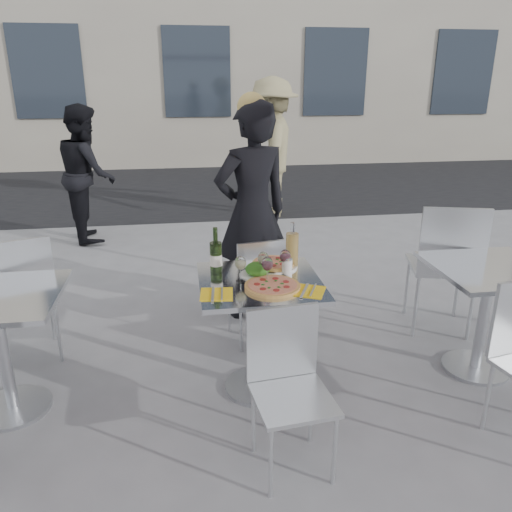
{
  "coord_description": "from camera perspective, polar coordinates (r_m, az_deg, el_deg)",
  "views": [
    {
      "loc": [
        -0.43,
        -2.71,
        1.88
      ],
      "look_at": [
        0.0,
        0.15,
        0.85
      ],
      "focal_mm": 35.0,
      "sensor_mm": 36.0,
      "label": 1
    }
  ],
  "objects": [
    {
      "name": "chair_near",
      "position": [
        2.55,
        3.68,
        -13.54
      ],
      "size": [
        0.41,
        0.42,
        0.82
      ],
      "rotation": [
        0.0,
        0.0,
        0.11
      ],
      "color": "silver",
      "rests_on": "ground"
    },
    {
      "name": "main_table",
      "position": [
        3.06,
        0.42,
        -6.43
      ],
      "size": [
        0.72,
        0.72,
        0.75
      ],
      "color": "#B7BABF",
      "rests_on": "ground"
    },
    {
      "name": "side_chair_lfar",
      "position": [
        3.68,
        -25.26,
        -3.56
      ],
      "size": [
        0.55,
        0.55,
        0.93
      ],
      "rotation": [
        0.0,
        0.0,
        3.49
      ],
      "color": "silver",
      "rests_on": "ground"
    },
    {
      "name": "pedestrian_b",
      "position": [
        7.15,
        1.8,
        12.21
      ],
      "size": [
        1.03,
        1.39,
        1.92
      ],
      "primitive_type": "imported",
      "rotation": [
        0.0,
        0.0,
        4.43
      ],
      "color": "tan",
      "rests_on": "ground"
    },
    {
      "name": "street_asphalt",
      "position": [
        9.41,
        -5.8,
        8.02
      ],
      "size": [
        24.0,
        5.0,
        0.0
      ],
      "primitive_type": "cube",
      "color": "black",
      "rests_on": "ground"
    },
    {
      "name": "wineglass_red_b",
      "position": [
        3.03,
        3.35,
        -0.12
      ],
      "size": [
        0.07,
        0.07,
        0.16
      ],
      "color": "white",
      "rests_on": "main_table"
    },
    {
      "name": "wineglass_white_b",
      "position": [
        2.99,
        0.83,
        -0.39
      ],
      "size": [
        0.07,
        0.07,
        0.16
      ],
      "color": "white",
      "rests_on": "main_table"
    },
    {
      "name": "ground",
      "position": [
        3.33,
        0.4,
        -14.8
      ],
      "size": [
        80.0,
        80.0,
        0.0
      ],
      "primitive_type": "plane",
      "color": "slate"
    },
    {
      "name": "sugar_shaker",
      "position": [
        3.06,
        3.57,
        -1.1
      ],
      "size": [
        0.06,
        0.06,
        0.11
      ],
      "color": "white",
      "rests_on": "main_table"
    },
    {
      "name": "napkin_left",
      "position": [
        2.79,
        -4.54,
        -4.34
      ],
      "size": [
        0.2,
        0.2,
        0.01
      ],
      "rotation": [
        0.0,
        0.0,
        -0.1
      ],
      "color": "yellow",
      "rests_on": "main_table"
    },
    {
      "name": "woman_diner",
      "position": [
        3.99,
        -0.46,
        4.93
      ],
      "size": [
        0.73,
        0.59,
        1.74
      ],
      "primitive_type": "imported",
      "rotation": [
        0.0,
        0.0,
        3.46
      ],
      "color": "black",
      "rests_on": "ground"
    },
    {
      "name": "wine_bottle",
      "position": [
        3.04,
        -4.6,
        -0.02
      ],
      "size": [
        0.08,
        0.08,
        0.29
      ],
      "color": "#2D491B",
      "rests_on": "main_table"
    },
    {
      "name": "pizza_far",
      "position": [
        3.18,
        2.0,
        -0.94
      ],
      "size": [
        0.31,
        0.31,
        0.03
      ],
      "color": "white",
      "rests_on": "main_table"
    },
    {
      "name": "side_table_right",
      "position": [
        3.59,
        24.87,
        -4.28
      ],
      "size": [
        0.72,
        0.72,
        0.75
      ],
      "color": "#B7BABF",
      "rests_on": "ground"
    },
    {
      "name": "pizza_near",
      "position": [
        2.86,
        1.89,
        -3.45
      ],
      "size": [
        0.32,
        0.32,
        0.02
      ],
      "color": "tan",
      "rests_on": "main_table"
    },
    {
      "name": "salad_plate",
      "position": [
        3.02,
        0.19,
        -1.65
      ],
      "size": [
        0.22,
        0.22,
        0.09
      ],
      "color": "white",
      "rests_on": "main_table"
    },
    {
      "name": "pedestrian_a",
      "position": [
        6.38,
        -18.76,
        8.91
      ],
      "size": [
        0.79,
        0.91,
        1.61
      ],
      "primitive_type": "imported",
      "rotation": [
        0.0,
        0.0,
        1.83
      ],
      "color": "black",
      "rests_on": "ground"
    },
    {
      "name": "chair_far",
      "position": [
        3.6,
        0.35,
        -3.02
      ],
      "size": [
        0.44,
        0.45,
        0.84
      ],
      "rotation": [
        0.0,
        0.0,
        3.31
      ],
      "color": "silver",
      "rests_on": "ground"
    },
    {
      "name": "carafe",
      "position": [
        3.15,
        4.14,
        0.81
      ],
      "size": [
        0.08,
        0.08,
        0.29
      ],
      "color": "#DDB85E",
      "rests_on": "main_table"
    },
    {
      "name": "wineglass_white_a",
      "position": [
        2.92,
        -1.79,
        -0.9
      ],
      "size": [
        0.07,
        0.07,
        0.16
      ],
      "color": "white",
      "rests_on": "main_table"
    },
    {
      "name": "napkin_right",
      "position": [
        2.84,
        5.96,
        -3.96
      ],
      "size": [
        0.24,
        0.24,
        0.01
      ],
      "rotation": [
        0.0,
        0.0,
        -0.43
      ],
      "color": "yellow",
      "rests_on": "main_table"
    },
    {
      "name": "side_chair_rfar",
      "position": [
        3.98,
        20.93,
        -0.32
      ],
      "size": [
        0.58,
        0.59,
        1.03
      ],
      "rotation": [
        0.0,
        0.0,
        2.87
      ],
      "color": "silver",
      "rests_on": "ground"
    },
    {
      "name": "wineglass_red_a",
      "position": [
        2.91,
        1.3,
        -0.99
      ],
      "size": [
        0.07,
        0.07,
        0.16
      ],
      "color": "white",
      "rests_on": "main_table"
    }
  ]
}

